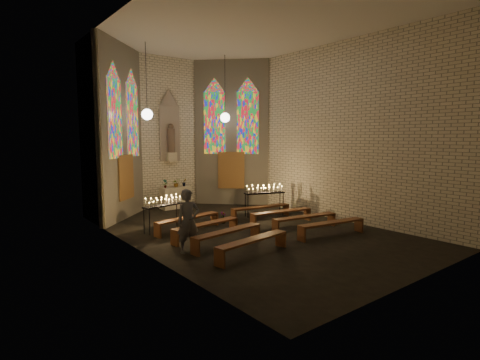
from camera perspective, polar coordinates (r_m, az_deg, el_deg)
name	(u,v)px	position (r m, az deg, el deg)	size (l,w,h in m)	color
floor	(249,231)	(13.37, 1.38, -7.74)	(12.00, 12.00, 0.00)	black
room	(198,127)	(15.73, -6.42, 8.00)	(8.22, 12.43, 7.00)	beige
altar	(176,198)	(17.75, -9.79, -2.65)	(1.40, 0.60, 1.00)	beige
flower_vase_left	(165,184)	(17.40, -11.35, -0.54)	(0.21, 0.14, 0.40)	#4C723F
flower_vase_center	(176,183)	(17.62, -9.68, -0.44)	(0.35, 0.30, 0.38)	#4C723F
flower_vase_right	(184,182)	(17.88, -8.50, -0.34)	(0.21, 0.17, 0.37)	#4C723F
aisle_flower_pot	(223,217)	(14.51, -2.62, -5.71)	(0.25, 0.25, 0.44)	#4C723F
votive_stand_left	(163,203)	(13.47, -11.59, -3.43)	(1.63, 0.74, 1.16)	black
votive_stand_right	(264,191)	(15.72, 3.75, -1.63)	(1.74, 0.92, 1.25)	black
pew_left_0	(188,219)	(13.41, -7.96, -5.98)	(2.62, 0.74, 0.50)	brown
pew_right_0	(261,208)	(15.35, 3.21, -4.34)	(2.62, 0.74, 0.50)	brown
pew_left_1	(206,226)	(12.41, -5.18, -6.96)	(2.62, 0.74, 0.50)	brown
pew_right_1	(281,213)	(14.49, 6.33, -5.03)	(2.62, 0.74, 0.50)	brown
pew_left_2	(228,233)	(11.44, -1.91, -8.09)	(2.62, 0.74, 0.50)	brown
pew_right_2	(305,218)	(13.67, 9.84, -5.78)	(2.62, 0.74, 0.50)	brown
pew_left_3	(253,242)	(10.53, 1.97, -9.38)	(2.62, 0.74, 0.50)	brown
pew_right_3	(332,224)	(12.91, 13.80, -6.59)	(2.62, 0.74, 0.50)	brown
visitor	(188,221)	(10.81, -7.89, -6.23)	(0.67, 0.44, 1.83)	#52535D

